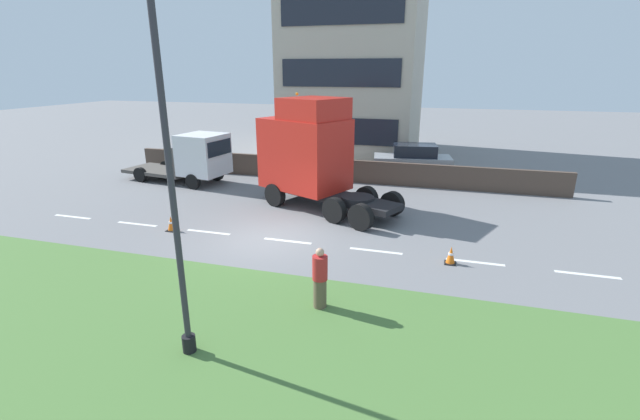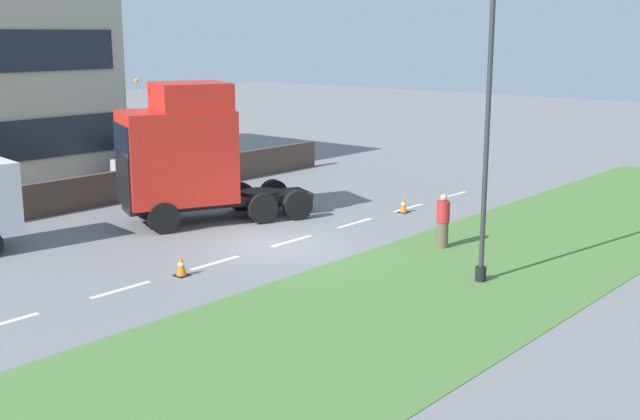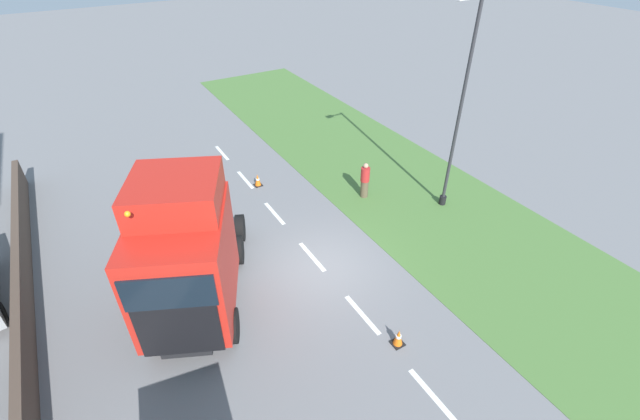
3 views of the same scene
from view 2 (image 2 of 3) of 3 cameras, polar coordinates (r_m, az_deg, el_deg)
ground_plane at (r=24.58m, az=-3.12°, el=-2.53°), size 120.00×120.00×0.00m
grass_verge at (r=21.05m, az=8.83°, el=-5.24°), size 7.00×44.00×0.01m
lane_markings at (r=25.08m, az=-2.02°, el=-2.21°), size 0.16×21.00×0.00m
boundary_wall at (r=31.21m, az=-15.18°, el=1.43°), size 0.25×24.00×1.23m
lorry_cab at (r=27.36m, az=-9.61°, el=3.94°), size 4.87×6.72×4.90m
parked_car at (r=34.98m, az=-11.13°, el=3.35°), size 2.42×4.46×1.95m
lamp_post at (r=20.70m, az=11.60°, el=5.47°), size 1.26×0.29×8.29m
pedestrian at (r=24.37m, az=8.74°, el=-0.83°), size 0.39×0.39×1.66m
traffic_cone_lead at (r=21.76m, az=-9.83°, el=-3.92°), size 0.36×0.36×0.58m
traffic_cone_trailing at (r=29.11m, az=5.96°, el=0.36°), size 0.36×0.36×0.58m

